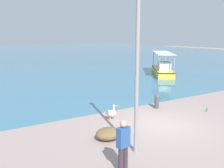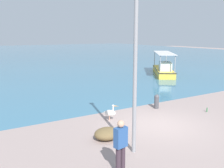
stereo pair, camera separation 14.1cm
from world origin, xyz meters
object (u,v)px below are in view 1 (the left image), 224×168
Objects in this scene: fishing_boat_center at (163,69)px; glass_bottle at (207,110)px; fisherman_standing at (123,145)px; mooring_bollard at (157,101)px; lamp_post at (137,53)px; pelican at (111,113)px; net_pile at (108,134)px.

glass_bottle is (-6.70, -10.88, -0.47)m from fishing_boat_center.
fishing_boat_center is 3.71× the size of fisherman_standing.
fisherman_standing is 6.26× the size of glass_bottle.
mooring_bollard is at bearing -133.98° from fishing_boat_center.
lamp_post is 6.48m from mooring_bollard.
pelican is at bearing 163.21° from glass_bottle.
fisherman_standing reaches higher than pelican.
pelican is 5.46m from glass_bottle.
pelican is at bearing 56.61° from net_pile.
fisherman_standing is at bearing -135.94° from fishing_boat_center.
fishing_boat_center is 7.83× the size of pelican.
mooring_bollard is at bearing 134.94° from glass_bottle.
pelican is at bearing 73.72° from lamp_post.
fishing_boat_center reaches higher than pelican.
fishing_boat_center is at bearing 40.42° from net_pile.
pelican is at bearing -173.73° from mooring_bollard.
net_pile is (-4.56, -2.29, -0.20)m from mooring_bollard.
fisherman_standing is 7.90m from glass_bottle.
net_pile is at bearing -153.35° from mooring_bollard.
mooring_bollard is at bearing 26.65° from net_pile.
mooring_bollard reaches higher than pelican.
mooring_bollard is (3.29, 0.36, 0.06)m from pelican.
mooring_bollard is at bearing 6.27° from pelican.
lamp_post reaches higher than fishing_boat_center.
glass_bottle is at bearing -121.62° from fishing_boat_center.
net_pile is 3.95× the size of glass_bottle.
pelican is 0.47× the size of fisherman_standing.
fishing_boat_center is 12.43m from mooring_bollard.
fishing_boat_center reaches higher than fisherman_standing.
fishing_boat_center is 18.34m from lamp_post.
mooring_bollard reaches higher than net_pile.
lamp_post is 3.63m from net_pile.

